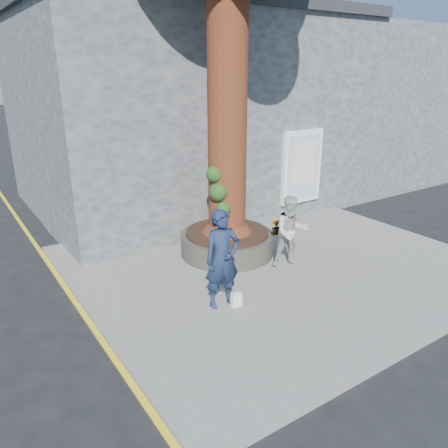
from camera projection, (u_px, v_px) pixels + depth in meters
ground at (249, 299)px, 9.04m from camera, size 120.00×120.00×0.00m
pavement at (274, 263)px, 10.59m from camera, size 9.00×8.00×0.12m
yellow_line at (88, 321)px, 8.23m from camera, size 0.10×30.00×0.01m
stone_shop at (183, 110)px, 14.93m from camera, size 10.30×8.30×6.30m
neighbour_shop at (343, 105)px, 19.18m from camera, size 6.00×8.00×6.00m
planter at (227, 242)px, 10.89m from camera, size 2.30×2.30×0.60m
man at (222, 259)px, 8.27m from camera, size 0.77×0.57×1.95m
woman at (291, 232)px, 10.03m from camera, size 1.01×0.91×1.69m
shopping_bag at (236, 300)px, 8.49m from camera, size 0.20×0.13×0.28m
plant_a at (212, 240)px, 9.76m from camera, size 0.21×0.19×0.34m
plant_b at (276, 227)px, 10.50m from camera, size 0.27×0.27×0.38m
plant_c at (276, 227)px, 10.51m from camera, size 0.21×0.21×0.37m
plant_d at (217, 243)px, 9.63m from camera, size 0.27×0.29×0.29m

